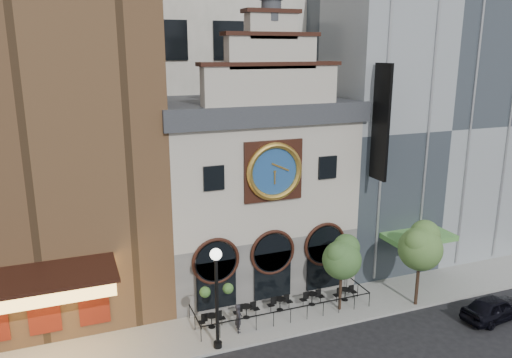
{
  "coord_description": "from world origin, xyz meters",
  "views": [
    {
      "loc": [
        -11.15,
        -22.02,
        15.4
      ],
      "look_at": [
        -0.27,
        6.0,
        7.58
      ],
      "focal_mm": 35.0,
      "sensor_mm": 36.0,
      "label": 1
    }
  ],
  "objects": [
    {
      "name": "bistro_4",
      "position": [
        4.33,
        2.42,
        0.61
      ],
      "size": [
        1.58,
        0.68,
        0.9
      ],
      "color": "black",
      "rests_on": "sidewalk"
    },
    {
      "name": "pedestrian",
      "position": [
        -3.07,
        1.46,
        0.98
      ],
      "size": [
        0.5,
        0.67,
        1.65
      ],
      "primitive_type": "imported",
      "rotation": [
        0.0,
        0.0,
        1.38
      ],
      "color": "black",
      "rests_on": "sidewalk"
    },
    {
      "name": "tree_right",
      "position": [
        8.19,
        0.43,
        4.03
      ],
      "size": [
        2.75,
        2.65,
        5.29
      ],
      "color": "#382619",
      "rests_on": "sidewalk"
    },
    {
      "name": "sidewalk",
      "position": [
        0.0,
        2.5,
        0.07
      ],
      "size": [
        44.0,
        5.0,
        0.15
      ],
      "primitive_type": "cube",
      "color": "gray",
      "rests_on": "ground"
    },
    {
      "name": "bistro_3",
      "position": [
        2.12,
        2.64,
        0.61
      ],
      "size": [
        1.58,
        0.68,
        0.9
      ],
      "color": "black",
      "rests_on": "sidewalk"
    },
    {
      "name": "bistro_0",
      "position": [
        -4.36,
        2.39,
        0.61
      ],
      "size": [
        1.58,
        0.68,
        0.9
      ],
      "color": "black",
      "rests_on": "sidewalk"
    },
    {
      "name": "lamppost",
      "position": [
        -4.61,
        0.4,
        3.61
      ],
      "size": [
        1.79,
        0.62,
        5.59
      ],
      "rotation": [
        0.0,
        0.0,
        -0.04
      ],
      "color": "black",
      "rests_on": "sidewalk"
    },
    {
      "name": "bistro_1",
      "position": [
        -2.17,
        2.67,
        0.61
      ],
      "size": [
        1.58,
        0.68,
        0.9
      ],
      "color": "black",
      "rests_on": "sidewalk"
    },
    {
      "name": "retail_building",
      "position": [
        12.99,
        9.99,
        10.14
      ],
      "size": [
        14.0,
        14.4,
        20.0
      ],
      "color": "gray",
      "rests_on": "ground"
    },
    {
      "name": "ground",
      "position": [
        0.0,
        0.0,
        0.0
      ],
      "size": [
        120.0,
        120.0,
        0.0
      ],
      "primitive_type": "plane",
      "color": "black",
      "rests_on": "ground"
    },
    {
      "name": "bistro_2",
      "position": [
        0.02,
        2.76,
        0.61
      ],
      "size": [
        1.58,
        0.68,
        0.9
      ],
      "color": "black",
      "rests_on": "sidewalk"
    },
    {
      "name": "clock_building",
      "position": [
        0.0,
        7.82,
        6.69
      ],
      "size": [
        12.6,
        8.78,
        18.65
      ],
      "color": "#605E5B",
      "rests_on": "ground"
    },
    {
      "name": "car_right",
      "position": [
        11.45,
        -2.5,
        0.74
      ],
      "size": [
        4.47,
        2.16,
        1.47
      ],
      "primitive_type": "imported",
      "rotation": [
        0.0,
        0.0,
        1.67
      ],
      "color": "black",
      "rests_on": "ground"
    },
    {
      "name": "tree_left",
      "position": [
        3.49,
        1.6,
        3.55
      ],
      "size": [
        2.41,
        2.32,
        4.64
      ],
      "color": "#382619",
      "rests_on": "sidewalk"
    },
    {
      "name": "cafe_railing",
      "position": [
        0.0,
        2.5,
        0.6
      ],
      "size": [
        10.6,
        2.6,
        0.9
      ],
      "primitive_type": null,
      "color": "black",
      "rests_on": "sidewalk"
    },
    {
      "name": "theater_building",
      "position": [
        -13.0,
        9.96,
        12.6
      ],
      "size": [
        14.0,
        15.6,
        25.0
      ],
      "color": "brown",
      "rests_on": "ground"
    }
  ]
}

